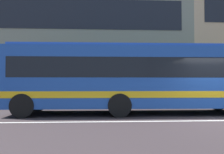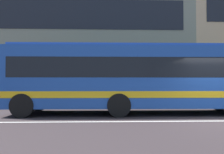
# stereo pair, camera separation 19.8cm
# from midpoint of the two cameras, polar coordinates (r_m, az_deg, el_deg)

# --- Properties ---
(hedge_row_far) EXTENTS (19.24, 1.10, 1.10)m
(hedge_row_far) POSITION_cam_midpoint_polar(r_m,az_deg,el_deg) (14.78, 11.50, -4.96)
(hedge_row_far) COLOR #244719
(hedge_row_far) RESTS_ON ground_plane
(apartment_block_left) EXTENTS (25.14, 10.61, 11.51)m
(apartment_block_left) POSITION_cam_midpoint_polar(r_m,az_deg,el_deg) (23.53, -15.37, 9.06)
(apartment_block_left) COLOR gray
(apartment_block_left) RESTS_ON ground_plane
(transit_bus) EXTENTS (11.51, 2.77, 3.17)m
(transit_bus) POSITION_cam_midpoint_polar(r_m,az_deg,el_deg) (10.87, 5.62, 0.12)
(transit_bus) COLOR #1E479A
(transit_bus) RESTS_ON ground_plane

